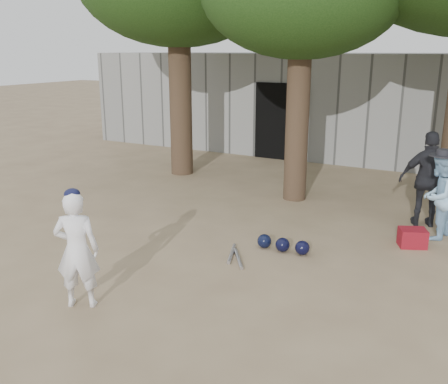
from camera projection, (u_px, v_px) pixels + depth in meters
The scene contains 8 objects.
ground at pixel (158, 263), 7.52m from camera, with size 70.00×70.00×0.00m, color #937C5E.
boy_player at pixel (77, 250), 6.09m from camera, with size 0.54×0.36×1.49m, color white.
spectator_blue at pixel (438, 197), 8.36m from camera, with size 0.71×0.55×1.46m, color #9CCDF2.
spectator_dark at pixel (429, 180), 8.91m from camera, with size 1.02×0.42×1.74m, color black.
red_bag at pixel (412, 238), 8.13m from camera, with size 0.42×0.32×0.30m, color maroon.
back_building at pixel (347, 102), 15.85m from camera, with size 16.00×5.24×3.00m.
helmet_row at pixel (283, 244), 7.94m from camera, with size 0.87×0.26×0.23m.
bat_pile at pixel (235, 256), 7.71m from camera, with size 0.56×0.78×0.06m.
Camera 1 is at (4.18, -5.62, 3.10)m, focal length 40.00 mm.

